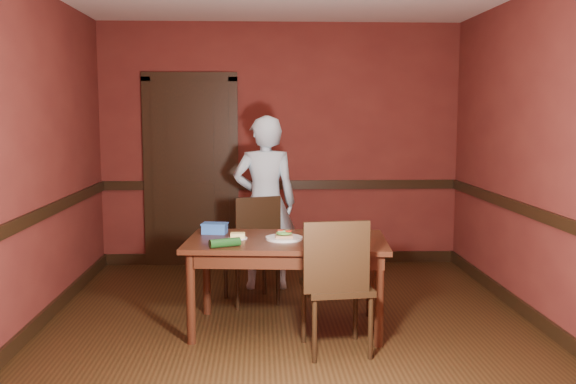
{
  "coord_description": "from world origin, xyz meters",
  "views": [
    {
      "loc": [
        -0.23,
        -4.94,
        1.7
      ],
      "look_at": [
        0.0,
        0.35,
        1.05
      ],
      "focal_mm": 40.0,
      "sensor_mm": 36.0,
      "label": 1
    }
  ],
  "objects": [
    {
      "name": "food_tub",
      "position": [
        -0.6,
        0.24,
        0.77
      ],
      "size": [
        0.22,
        0.17,
        0.09
      ],
      "rotation": [
        0.0,
        0.0,
        -0.17
      ],
      "color": "blue",
      "rests_on": "dining_table"
    },
    {
      "name": "baseboard_right",
      "position": [
        1.99,
        0.0,
        0.06
      ],
      "size": [
        0.03,
        4.5,
        0.12
      ],
      "primitive_type": "cube",
      "color": "black",
      "rests_on": "ground"
    },
    {
      "name": "door",
      "position": [
        -1.0,
        2.22,
        1.09
      ],
      "size": [
        1.05,
        0.07,
        2.2
      ],
      "color": "black",
      "rests_on": "ground"
    },
    {
      "name": "dado_right",
      "position": [
        1.99,
        0.0,
        0.9
      ],
      "size": [
        0.03,
        4.5,
        0.1
      ],
      "primitive_type": "cube",
      "color": "black",
      "rests_on": "ground"
    },
    {
      "name": "wrapped_veg",
      "position": [
        -0.49,
        -0.3,
        0.76
      ],
      "size": [
        0.24,
        0.15,
        0.07
      ],
      "primitive_type": "cylinder",
      "rotation": [
        0.0,
        1.57,
        0.41
      ],
      "color": "#123813",
      "rests_on": "dining_table"
    },
    {
      "name": "person",
      "position": [
        -0.19,
        1.21,
        0.84
      ],
      "size": [
        0.63,
        0.43,
        1.68
      ],
      "primitive_type": "imported",
      "rotation": [
        0.0,
        0.0,
        3.19
      ],
      "color": "#ADCADA",
      "rests_on": "floor"
    },
    {
      "name": "wall_right",
      "position": [
        2.0,
        0.0,
        1.35
      ],
      "size": [
        0.02,
        4.5,
        2.7
      ],
      "primitive_type": "cube",
      "color": "#5B211B",
      "rests_on": "ground"
    },
    {
      "name": "baseboard_left",
      "position": [
        -1.99,
        0.0,
        0.06
      ],
      "size": [
        0.03,
        4.5,
        0.12
      ],
      "primitive_type": "cube",
      "color": "black",
      "rests_on": "ground"
    },
    {
      "name": "dado_left",
      "position": [
        -1.99,
        0.0,
        0.9
      ],
      "size": [
        0.03,
        4.5,
        0.1
      ],
      "primitive_type": "cube",
      "color": "black",
      "rests_on": "ground"
    },
    {
      "name": "wall_left",
      "position": [
        -2.0,
        0.0,
        1.35
      ],
      "size": [
        0.02,
        4.5,
        2.7
      ],
      "primitive_type": "cube",
      "color": "#5B211B",
      "rests_on": "ground"
    },
    {
      "name": "floor",
      "position": [
        0.0,
        0.0,
        0.0
      ],
      "size": [
        4.0,
        4.5,
        0.01
      ],
      "primitive_type": "cube",
      "color": "black",
      "rests_on": "ground"
    },
    {
      "name": "dining_table",
      "position": [
        -0.03,
        -0.02,
        0.36
      ],
      "size": [
        1.61,
        1.0,
        0.72
      ],
      "primitive_type": "cube",
      "rotation": [
        0.0,
        0.0,
        -0.08
      ],
      "color": "#33170C",
      "rests_on": "floor"
    },
    {
      "name": "sandwich_plate",
      "position": [
        -0.05,
        -0.03,
        0.75
      ],
      "size": [
        0.29,
        0.29,
        0.07
      ],
      "rotation": [
        0.0,
        0.0,
        -0.33
      ],
      "color": "silver",
      "rests_on": "dining_table"
    },
    {
      "name": "dado_back",
      "position": [
        0.0,
        2.23,
        0.9
      ],
      "size": [
        4.0,
        0.03,
        0.1
      ],
      "primitive_type": "cube",
      "color": "black",
      "rests_on": "ground"
    },
    {
      "name": "chair_near",
      "position": [
        0.31,
        -0.51,
        0.49
      ],
      "size": [
        0.51,
        0.51,
        0.98
      ],
      "primitive_type": null,
      "rotation": [
        0.0,
        0.0,
        3.26
      ],
      "color": "black",
      "rests_on": "floor"
    },
    {
      "name": "wall_back",
      "position": [
        0.0,
        2.25,
        1.35
      ],
      "size": [
        4.0,
        0.02,
        2.7
      ],
      "primitive_type": "cube",
      "color": "#5B211B",
      "rests_on": "ground"
    },
    {
      "name": "chair_far",
      "position": [
        -0.32,
        0.74,
        0.47
      ],
      "size": [
        0.55,
        0.55,
        0.93
      ],
      "primitive_type": null,
      "rotation": [
        0.0,
        0.0,
        0.32
      ],
      "color": "black",
      "rests_on": "floor"
    },
    {
      "name": "baseboard_back",
      "position": [
        0.0,
        2.23,
        0.06
      ],
      "size": [
        4.0,
        0.03,
        0.12
      ],
      "primitive_type": "cube",
      "color": "black",
      "rests_on": "ground"
    },
    {
      "name": "wall_front",
      "position": [
        0.0,
        -2.25,
        1.35
      ],
      "size": [
        4.0,
        0.02,
        2.7
      ],
      "primitive_type": "cube",
      "color": "#5B211B",
      "rests_on": "ground"
    },
    {
      "name": "cheese_saucer",
      "position": [
        -0.41,
        0.01,
        0.74
      ],
      "size": [
        0.15,
        0.15,
        0.05
      ],
      "rotation": [
        0.0,
        0.0,
        0.3
      ],
      "color": "silver",
      "rests_on": "dining_table"
    },
    {
      "name": "sauce_jar",
      "position": [
        0.25,
        -0.13,
        0.77
      ],
      "size": [
        0.07,
        0.07,
        0.08
      ],
      "rotation": [
        0.0,
        0.0,
        -0.31
      ],
      "color": "#528C38",
      "rests_on": "dining_table"
    }
  ]
}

